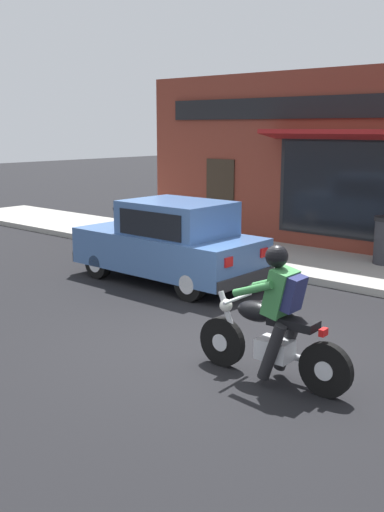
# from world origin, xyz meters

# --- Properties ---
(ground_plane) EXTENTS (80.00, 80.00, 0.00)m
(ground_plane) POSITION_xyz_m (0.00, 0.00, 0.00)
(ground_plane) COLOR black
(sidewalk_curb) EXTENTS (2.60, 22.00, 0.14)m
(sidewalk_curb) POSITION_xyz_m (5.07, 3.00, 0.07)
(sidewalk_curb) COLOR #9E9B93
(sidewalk_curb) RESTS_ON ground
(storefront_building) EXTENTS (1.25, 10.25, 4.20)m
(storefront_building) POSITION_xyz_m (6.60, 2.08, 2.11)
(storefront_building) COLOR maroon
(storefront_building) RESTS_ON ground
(motorcycle_with_rider) EXTENTS (0.56, 2.02, 1.62)m
(motorcycle_with_rider) POSITION_xyz_m (-0.39, -1.17, 0.68)
(motorcycle_with_rider) COLOR black
(motorcycle_with_rider) RESTS_ON ground
(car_hatchback) EXTENTS (1.66, 3.79, 1.57)m
(car_hatchback) POSITION_xyz_m (2.18, 2.85, 0.77)
(car_hatchback) COLOR black
(car_hatchback) RESTS_ON ground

